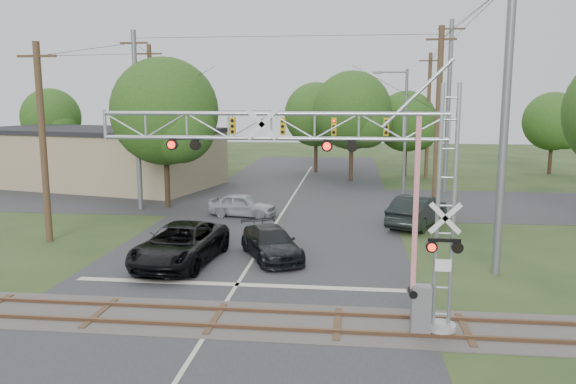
# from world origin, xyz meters

# --- Properties ---
(ground) EXTENTS (160.00, 160.00, 0.00)m
(ground) POSITION_xyz_m (0.00, 0.00, 0.00)
(ground) COLOR #243A1B
(ground) RESTS_ON ground
(road_main) EXTENTS (14.00, 90.00, 0.02)m
(road_main) POSITION_xyz_m (0.00, 10.00, 0.01)
(road_main) COLOR #2C2C2F
(road_main) RESTS_ON ground
(road_cross) EXTENTS (90.00, 12.00, 0.02)m
(road_cross) POSITION_xyz_m (0.00, 24.00, 0.01)
(road_cross) COLOR #2C2C2F
(road_cross) RESTS_ON ground
(railroad_track) EXTENTS (90.00, 3.20, 0.17)m
(railroad_track) POSITION_xyz_m (0.00, 2.00, 0.03)
(railroad_track) COLOR #49453F
(railroad_track) RESTS_ON ground
(crossing_gantry) EXTENTS (11.05, 0.98, 7.63)m
(crossing_gantry) POSITION_xyz_m (3.93, 1.63, 4.70)
(crossing_gantry) COLOR #979792
(crossing_gantry) RESTS_ON ground
(traffic_signal_span) EXTENTS (19.34, 0.36, 11.50)m
(traffic_signal_span) POSITION_xyz_m (0.93, 20.00, 5.72)
(traffic_signal_span) COLOR slate
(traffic_signal_span) RESTS_ON ground
(pickup_black) EXTENTS (3.38, 6.45, 1.73)m
(pickup_black) POSITION_xyz_m (-3.08, 8.12, 0.87)
(pickup_black) COLOR black
(pickup_black) RESTS_ON ground
(car_dark) EXTENTS (3.84, 5.24, 1.41)m
(car_dark) POSITION_xyz_m (0.77, 9.42, 0.70)
(car_dark) COLOR black
(car_dark) RESTS_ON ground
(sedan_silver) EXTENTS (4.43, 2.34, 1.44)m
(sedan_silver) POSITION_xyz_m (-2.32, 18.41, 0.72)
(sedan_silver) COLOR #9A9EA1
(sedan_silver) RESTS_ON ground
(suv_dark) EXTENTS (4.00, 5.75, 1.80)m
(suv_dark) POSITION_xyz_m (8.13, 16.94, 0.90)
(suv_dark) COLOR black
(suv_dark) RESTS_ON ground
(commercial_building) EXTENTS (22.24, 14.73, 4.78)m
(commercial_building) POSITION_xyz_m (-17.32, 30.07, 2.40)
(commercial_building) COLOR tan
(commercial_building) RESTS_ON ground
(streetlight) EXTENTS (2.48, 0.26, 9.31)m
(streetlight) POSITION_xyz_m (7.92, 25.99, 5.21)
(streetlight) COLOR slate
(streetlight) RESTS_ON ground
(utility_poles) EXTENTS (24.77, 29.60, 13.10)m
(utility_poles) POSITION_xyz_m (2.92, 22.88, 5.96)
(utility_poles) COLOR #463020
(utility_poles) RESTS_ON ground
(treeline) EXTENTS (55.46, 30.04, 10.05)m
(treeline) POSITION_xyz_m (0.06, 32.77, 5.84)
(treeline) COLOR #332317
(treeline) RESTS_ON ground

